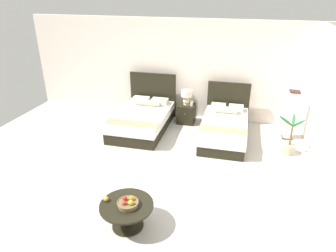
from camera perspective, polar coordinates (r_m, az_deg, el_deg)
The scene contains 14 objects.
ground_plane at distance 6.54m, azimuth -0.96°, elevation -8.39°, with size 9.91×9.93×0.02m, color #B9B5AD.
wall_back at distance 8.83m, azimuth 4.67°, elevation 10.48°, with size 9.91×0.12×2.79m, color silver.
wall_side_right at distance 6.28m, azimuth 29.02°, elevation 1.31°, with size 0.12×5.53×2.79m, color white.
bed_near_window at distance 8.29m, azimuth -4.73°, elevation 1.40°, with size 1.39×2.22×1.29m.
bed_near_corner at distance 7.87m, azimuth 10.52°, elevation -0.25°, with size 1.17×2.14×1.20m.
nightstand at distance 8.64m, azimuth 3.43°, elevation 2.33°, with size 0.49×0.46×0.54m.
table_lamp at distance 8.48m, azimuth 3.54°, elevation 5.61°, with size 0.30×0.30×0.41m.
vase at distance 8.45m, azimuth 4.40°, elevation 4.32°, with size 0.09×0.09×0.15m.
coffee_table at distance 5.06m, azimuth -7.72°, elevation -15.40°, with size 0.86×0.86×0.44m.
fruit_bowl at distance 4.93m, azimuth -7.52°, elevation -14.13°, with size 0.34×0.34×0.14m.
loose_apple at distance 5.08m, azimuth -11.53°, elevation -13.27°, with size 0.08×0.08×0.08m.
loose_orange at distance 5.10m, azimuth -11.63°, elevation -13.18°, with size 0.08×0.08×0.08m.
floor_lamp_corner at distance 8.18m, azimuth 22.03°, elevation 1.88°, with size 0.25×0.25×1.27m.
potted_palm at distance 7.57m, azimuth 21.82°, elevation -3.09°, with size 0.60×0.60×0.96m.
Camera 1 is at (1.51, -5.26, 3.57)m, focal length 32.49 mm.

